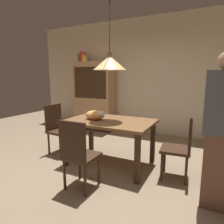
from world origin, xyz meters
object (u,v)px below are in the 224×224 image
object	(u,v)px
pendant_lamp	(110,63)
person_standing	(221,133)
chair_left_side	(57,127)
cat_sleeping	(96,115)
book_yellow_short	(85,59)
chair_near_front	(78,152)
book_brown_thick	(81,58)
book_red_tall	(83,57)
chair_right_side	(182,145)
dining_table	(110,126)
hutch_bookcase	(94,97)

from	to	relation	value
pendant_lamp	person_standing	size ratio (longest dim) A/B	0.76
chair_left_side	cat_sleeping	world-z (taller)	chair_left_side
book_yellow_short	person_standing	bearing A→B (deg)	-35.06
chair_near_front	book_brown_thick	xyz separation A→B (m)	(-1.84, 2.72, 1.45)
chair_near_front	book_red_tall	bearing A→B (deg)	123.19
pendant_lamp	person_standing	distance (m)	1.82
chair_right_side	person_standing	bearing A→B (deg)	-47.40
chair_near_front	book_red_tall	size ratio (longest dim) A/B	3.32
book_yellow_short	book_red_tall	bearing A→B (deg)	180.00
book_brown_thick	book_red_tall	distance (m)	0.07
chair_right_side	dining_table	bearing A→B (deg)	-179.66
person_standing	cat_sleeping	bearing A→B (deg)	167.23
cat_sleeping	book_brown_thick	world-z (taller)	book_brown_thick
dining_table	chair_left_side	world-z (taller)	chair_left_side
book_brown_thick	cat_sleeping	bearing A→B (deg)	-49.68
person_standing	book_red_tall	bearing A→B (deg)	145.40
book_brown_thick	person_standing	bearing A→B (deg)	-34.07
book_red_tall	person_standing	xyz separation A→B (m)	(3.34, -2.31, -1.13)
chair_left_side	book_red_tall	world-z (taller)	book_red_tall
pendant_lamp	cat_sleeping	bearing A→B (deg)	-165.58
hutch_bookcase	person_standing	size ratio (longest dim) A/B	1.09
hutch_bookcase	person_standing	xyz separation A→B (m)	(2.99, -2.30, -0.03)
hutch_bookcase	book_brown_thick	distance (m)	1.15
chair_left_side	book_red_tall	bearing A→B (deg)	109.54
dining_table	cat_sleeping	bearing A→B (deg)	-165.58
hutch_bookcase	book_brown_thick	bearing A→B (deg)	179.79
book_brown_thick	chair_near_front	bearing A→B (deg)	-55.83
cat_sleeping	hutch_bookcase	size ratio (longest dim) A/B	0.21
chair_left_side	book_yellow_short	xyz separation A→B (m)	(-0.59, 1.83, 1.43)
chair_right_side	book_yellow_short	distance (m)	3.68
hutch_bookcase	person_standing	distance (m)	3.78
pendant_lamp	book_yellow_short	world-z (taller)	pendant_lamp
chair_left_side	book_brown_thick	xyz separation A→B (m)	(-0.72, 1.83, 1.45)
chair_right_side	cat_sleeping	distance (m)	1.40
dining_table	chair_right_side	size ratio (longest dim) A/B	1.51
chair_right_side	book_brown_thick	size ratio (longest dim) A/B	3.88
chair_near_front	chair_right_side	size ratio (longest dim) A/B	1.00
book_red_tall	person_standing	bearing A→B (deg)	-34.60
dining_table	chair_near_front	bearing A→B (deg)	-90.05
dining_table	book_yellow_short	xyz separation A→B (m)	(-1.72, 1.84, 1.29)
dining_table	hutch_bookcase	distance (m)	2.34
dining_table	book_yellow_short	size ratio (longest dim) A/B	7.00
dining_table	chair_near_front	size ratio (longest dim) A/B	1.51
chair_right_side	book_yellow_short	xyz separation A→B (m)	(-2.85, 1.83, 1.43)
book_brown_thick	person_standing	xyz separation A→B (m)	(3.41, -2.31, -1.10)
dining_table	chair_right_side	xyz separation A→B (m)	(1.13, 0.01, -0.14)
pendant_lamp	book_red_tall	distance (m)	2.58
chair_right_side	cat_sleeping	bearing A→B (deg)	-177.19
chair_left_side	hutch_bookcase	xyz separation A→B (m)	(-0.30, 1.83, 0.38)
cat_sleeping	person_standing	bearing A→B (deg)	-12.77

